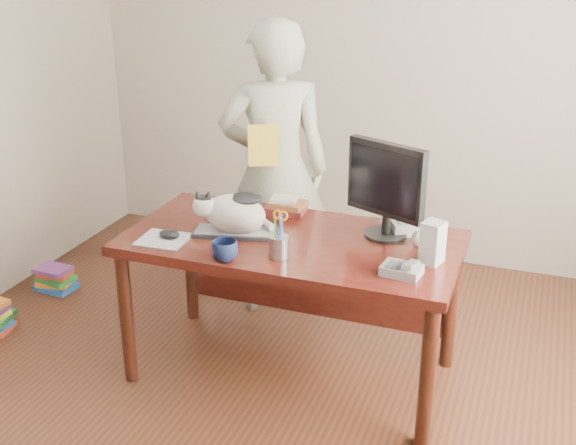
# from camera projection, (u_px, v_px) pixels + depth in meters

# --- Properties ---
(room) EXTENTS (4.50, 4.50, 4.50)m
(room) POSITION_uv_depth(u_px,v_px,m) (237.00, 151.00, 2.71)
(room) COLOR black
(room) RESTS_ON ground
(desk) EXTENTS (1.60, 0.80, 0.75)m
(desk) POSITION_uv_depth(u_px,v_px,m) (297.00, 260.00, 3.58)
(desk) COLOR black
(desk) RESTS_ON ground
(keyboard) EXTENTS (0.43, 0.24, 0.02)m
(keyboard) POSITION_uv_depth(u_px,v_px,m) (235.00, 232.00, 3.49)
(keyboard) COLOR black
(keyboard) RESTS_ON desk
(cat) EXTENTS (0.40, 0.26, 0.23)m
(cat) POSITION_uv_depth(u_px,v_px,m) (232.00, 212.00, 3.45)
(cat) COLOR silver
(cat) RESTS_ON keyboard
(monitor) EXTENTS (0.40, 0.27, 0.47)m
(monitor) POSITION_uv_depth(u_px,v_px,m) (386.00, 185.00, 3.36)
(monitor) COLOR black
(monitor) RESTS_ON desk
(pen_cup) EXTENTS (0.10, 0.10, 0.23)m
(pen_cup) POSITION_uv_depth(u_px,v_px,m) (279.00, 244.00, 3.23)
(pen_cup) COLOR gray
(pen_cup) RESTS_ON desk
(mousepad) EXTENTS (0.24, 0.22, 0.01)m
(mousepad) POSITION_uv_depth(u_px,v_px,m) (164.00, 239.00, 3.43)
(mousepad) COLOR silver
(mousepad) RESTS_ON desk
(mouse) EXTENTS (0.11, 0.07, 0.04)m
(mouse) POSITION_uv_depth(u_px,v_px,m) (169.00, 234.00, 3.44)
(mouse) COLOR black
(mouse) RESTS_ON mousepad
(coffee_mug) EXTENTS (0.16, 0.16, 0.09)m
(coffee_mug) POSITION_uv_depth(u_px,v_px,m) (225.00, 251.00, 3.20)
(coffee_mug) COLOR black
(coffee_mug) RESTS_ON desk
(phone) EXTENTS (0.18, 0.15, 0.08)m
(phone) POSITION_uv_depth(u_px,v_px,m) (402.00, 269.00, 3.08)
(phone) COLOR slate
(phone) RESTS_ON desk
(speaker) EXTENTS (0.11, 0.12, 0.19)m
(speaker) POSITION_uv_depth(u_px,v_px,m) (433.00, 242.00, 3.17)
(speaker) COLOR #ADADAF
(speaker) RESTS_ON desk
(baseball) EXTENTS (0.08, 0.08, 0.08)m
(baseball) POSITION_uv_depth(u_px,v_px,m) (419.00, 238.00, 3.36)
(baseball) COLOR beige
(baseball) RESTS_ON desk
(book_stack) EXTENTS (0.22, 0.16, 0.08)m
(book_stack) POSITION_uv_depth(u_px,v_px,m) (286.00, 206.00, 3.76)
(book_stack) COLOR #461216
(book_stack) RESTS_ON desk
(calculator) EXTENTS (0.24, 0.26, 0.06)m
(calculator) POSITION_uv_depth(u_px,v_px,m) (405.00, 223.00, 3.55)
(calculator) COLOR slate
(calculator) RESTS_ON desk
(person) EXTENTS (0.74, 0.63, 1.71)m
(person) POSITION_uv_depth(u_px,v_px,m) (275.00, 171.00, 4.08)
(person) COLOR beige
(person) RESTS_ON ground
(held_book) EXTENTS (0.19, 0.15, 0.22)m
(held_book) POSITION_uv_depth(u_px,v_px,m) (263.00, 145.00, 3.86)
(held_book) COLOR gold
(held_book) RESTS_ON person
(book_pile_b) EXTENTS (0.26, 0.20, 0.15)m
(book_pile_b) POSITION_uv_depth(u_px,v_px,m) (55.00, 279.00, 4.56)
(book_pile_b) COLOR #1A4C9E
(book_pile_b) RESTS_ON ground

